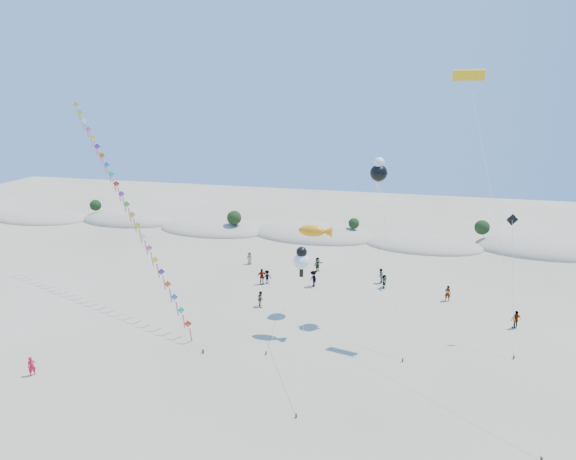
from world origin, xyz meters
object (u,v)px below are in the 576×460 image
Objects in this scene: kite_train at (125,201)px; flyer_foreground at (32,366)px; fish_kite at (315,231)px; parafoil_kite at (470,81)px.

kite_train reaches higher than flyer_foreground.
fish_kite is 17.22m from parafoil_kite.
kite_train is 17.75m from flyer_foreground.
fish_kite is 24.74m from flyer_foreground.
fish_kite is at bearing -7.00° from kite_train.
fish_kite is at bearing -168.09° from parafoil_kite.
parafoil_kite is at bearing 0.04° from kite_train.
flyer_foreground is (-31.23, -14.89, -21.03)m from parafoil_kite.
flyer_foreground is (0.23, -14.87, -9.69)m from kite_train.
flyer_foreground is at bearing -89.10° from kite_train.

